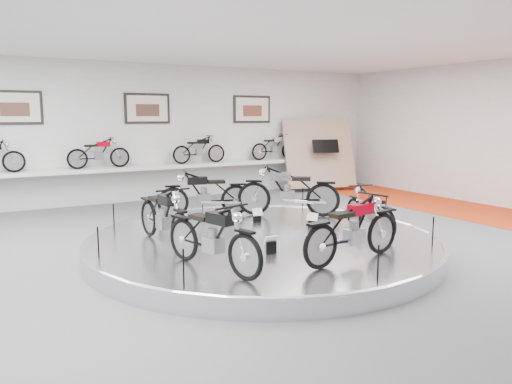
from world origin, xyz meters
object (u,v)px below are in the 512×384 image
bike_c (164,215)px  bike_a (288,191)px  bike_d (212,236)px  bike_e (353,229)px  display_platform (263,244)px  bike_f (370,210)px  shelf (152,167)px  bike_b (205,193)px

bike_c → bike_a: bearing=103.6°
bike_d → bike_e: bike_e is taller
display_platform → bike_c: size_ratio=3.71×
display_platform → bike_c: bearing=168.9°
bike_c → bike_f: (3.60, -1.16, -0.07)m
bike_a → bike_c: size_ratio=1.11×
shelf → bike_f: bearing=-75.8°
bike_a → bike_d: 4.14m
bike_a → bike_f: (0.40, -2.16, -0.12)m
bike_a → bike_e: bike_a is taller
bike_a → bike_e: 3.55m
bike_b → bike_f: bearing=138.6°
bike_b → bike_c: (-1.59, -1.85, -0.00)m
display_platform → bike_a: 2.08m
bike_e → display_platform: bearing=92.5°
bike_e → bike_f: size_ratio=1.15×
display_platform → bike_d: size_ratio=3.79×
shelf → bike_e: bike_e is taller
display_platform → shelf: (0.00, 6.40, 0.85)m
bike_a → bike_d: (-3.10, -2.75, -0.06)m
shelf → bike_e: size_ratio=6.42×
bike_e → bike_b: bearing=89.8°
bike_c → bike_f: bike_c is taller
display_platform → bike_c: bike_c is taller
shelf → bike_a: bearing=-74.2°
shelf → bike_f: (1.83, -7.21, -0.26)m
shelf → bike_e: (0.37, -8.45, -0.20)m
display_platform → bike_d: 2.28m
bike_b → bike_f: 3.62m
display_platform → bike_d: bearing=-139.9°
display_platform → bike_c: 1.93m
bike_d → bike_a: bearing=116.1°
bike_b → bike_d: bike_b is taller
display_platform → bike_a: (1.43, 1.34, 0.71)m
shelf → bike_c: (-1.78, -6.05, -0.19)m
shelf → bike_a: bike_a is taller
bike_a → bike_d: bike_a is taller
bike_e → bike_d: bearing=154.9°
bike_f → bike_a: bearing=22.9°
shelf → bike_c: bike_c is taller
bike_d → bike_f: (3.49, 0.59, -0.06)m
bike_a → bike_f: bearing=137.3°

